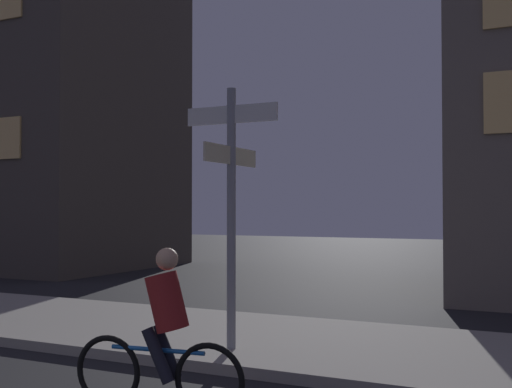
# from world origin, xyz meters

# --- Properties ---
(sidewalk_kerb) EXTENTS (40.00, 3.48, 0.14)m
(sidewalk_kerb) POSITION_xyz_m (0.00, 6.32, 0.07)
(sidewalk_kerb) COLOR gray
(sidewalk_kerb) RESTS_ON ground_plane
(signpost) EXTENTS (1.35, 1.43, 3.46)m
(signpost) POSITION_xyz_m (1.41, 5.36, 2.19)
(signpost) COLOR gray
(signpost) RESTS_ON sidewalk_kerb
(cyclist) EXTENTS (1.81, 0.37, 1.61)m
(cyclist) POSITION_xyz_m (1.83, 3.13, 0.75)
(cyclist) COLOR black
(cyclist) RESTS_ON ground_plane
(building_left_block) EXTENTS (11.21, 7.00, 13.12)m
(building_left_block) POSITION_xyz_m (-12.56, 14.56, 6.56)
(building_left_block) COLOR #4C443D
(building_left_block) RESTS_ON ground_plane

